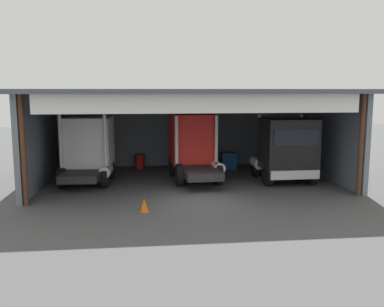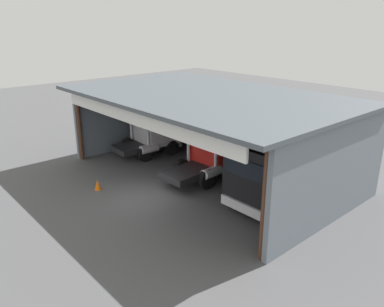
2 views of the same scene
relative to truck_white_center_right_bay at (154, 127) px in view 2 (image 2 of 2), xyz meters
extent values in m
plane|color=#4C4C4F|center=(5.31, -4.44, -1.80)|extent=(80.00, 80.00, 0.00)
cube|color=slate|center=(5.31, 4.62, 0.52)|extent=(15.23, 0.24, 4.64)
cube|color=slate|center=(-2.31, 0.09, 0.52)|extent=(0.24, 9.06, 4.64)
cube|color=slate|center=(12.92, 0.09, 0.52)|extent=(0.24, 9.06, 4.64)
cube|color=#474E55|center=(5.31, -0.33, 2.94)|extent=(15.83, 9.89, 0.20)
cylinder|color=#4C2D1E|center=(-2.06, -4.29, 0.52)|extent=(0.24, 0.24, 4.64)
cylinder|color=#4C2D1E|center=(12.67, -4.29, 0.52)|extent=(0.24, 0.24, 4.64)
cube|color=white|center=(5.31, -4.78, 2.49)|extent=(13.71, 0.12, 0.90)
cube|color=white|center=(-0.01, 0.21, 0.27)|extent=(2.58, 2.49, 2.65)
cube|color=black|center=(0.07, 1.40, 0.74)|extent=(2.06, 0.20, 0.80)
cube|color=silver|center=(0.07, 1.43, -1.15)|extent=(2.31, 0.31, 0.44)
cube|color=#232326|center=(-0.11, -1.36, -1.12)|extent=(2.01, 2.97, 0.36)
cylinder|color=silver|center=(-1.18, -1.03, 0.26)|extent=(0.18, 0.18, 3.13)
cylinder|color=silver|center=(1.00, -1.17, 0.26)|extent=(0.18, 0.18, 3.13)
cylinder|color=silver|center=(1.00, -1.13, -1.00)|extent=(0.64, 1.23, 0.56)
cylinder|color=black|center=(-1.04, 0.75, -1.30)|extent=(0.37, 1.02, 1.01)
cylinder|color=black|center=(1.09, 0.61, -1.30)|extent=(0.37, 1.02, 1.01)
cylinder|color=black|center=(-1.17, -1.29, -1.30)|extent=(0.37, 1.02, 1.01)
cylinder|color=black|center=(0.95, -1.43, -1.30)|extent=(0.37, 1.02, 1.01)
cube|color=red|center=(5.52, 0.62, 0.37)|extent=(2.47, 2.71, 2.70)
cube|color=black|center=(5.44, 1.93, 0.84)|extent=(1.97, 0.18, 0.81)
cube|color=silver|center=(5.43, 1.96, -1.08)|extent=(2.21, 0.29, 0.44)
cube|color=#232326|center=(5.64, -1.43, -1.05)|extent=(1.96, 3.83, 0.36)
cylinder|color=silver|center=(4.56, -0.88, 0.23)|extent=(0.18, 0.18, 2.92)
cylinder|color=silver|center=(6.64, -0.75, 0.23)|extent=(0.18, 0.18, 2.92)
cylinder|color=silver|center=(6.66, -1.07, -0.93)|extent=(0.63, 1.23, 0.56)
cylinder|color=black|center=(4.48, 1.07, -1.23)|extent=(0.37, 1.16, 1.14)
cylinder|color=black|center=(6.49, 1.19, -1.23)|extent=(0.37, 1.16, 1.14)
cylinder|color=black|center=(4.63, -1.49, -1.23)|extent=(0.37, 1.16, 1.14)
cylinder|color=black|center=(6.65, -1.37, -1.23)|extent=(0.37, 1.16, 1.14)
cube|color=black|center=(10.23, -1.49, 0.27)|extent=(2.61, 2.25, 2.58)
cube|color=black|center=(10.24, -2.62, 0.72)|extent=(2.20, 0.07, 0.77)
cube|color=silver|center=(10.24, -2.65, -1.12)|extent=(2.46, 0.17, 0.44)
cube|color=#232326|center=(10.22, 0.43, -1.09)|extent=(1.96, 3.49, 0.36)
cylinder|color=silver|center=(11.39, -0.21, 0.22)|extent=(0.18, 0.18, 2.98)
cylinder|color=silver|center=(9.06, -0.22, 0.22)|extent=(0.18, 0.18, 2.98)
cylinder|color=silver|center=(9.06, 0.12, -0.97)|extent=(0.57, 1.20, 0.56)
cylinder|color=black|center=(11.38, -1.93, -1.27)|extent=(0.31, 1.08, 1.08)
cylinder|color=black|center=(9.09, -1.94, -1.27)|extent=(0.31, 1.08, 1.08)
cylinder|color=black|center=(11.37, 0.43, -1.27)|extent=(0.31, 1.08, 1.08)
cylinder|color=black|center=(9.08, 0.42, -1.27)|extent=(0.31, 1.08, 1.08)
cylinder|color=#B21E19|center=(2.62, 3.56, -1.37)|extent=(0.58, 0.58, 0.87)
cube|color=#1E59A5|center=(8.08, 2.93, -1.30)|extent=(0.90, 0.60, 1.00)
cone|color=orange|center=(2.88, -5.85, -1.52)|extent=(0.36, 0.36, 0.56)
camera|label=1|loc=(2.93, -22.03, 2.97)|focal=39.10mm
camera|label=2|loc=(20.20, -14.45, 6.76)|focal=35.75mm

